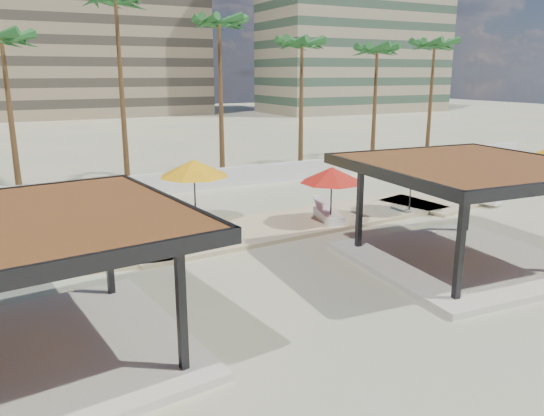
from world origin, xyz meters
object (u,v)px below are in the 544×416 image
(lounger_d, at_px, (451,183))
(pavilion_central, at_px, (466,204))
(lounger_a, at_px, (144,248))
(lounger_b, at_px, (328,215))
(lounger_c, at_px, (477,197))
(umbrella_c, at_px, (332,175))
(pavilion_west, at_px, (31,276))

(lounger_d, bearing_deg, pavilion_central, 139.06)
(lounger_a, xyz_separation_m, lounger_d, (19.25, 3.40, 0.01))
(lounger_b, relative_size, lounger_c, 1.03)
(umbrella_c, relative_size, lounger_b, 1.50)
(lounger_c, bearing_deg, pavilion_west, 86.23)
(pavilion_central, xyz_separation_m, umbrella_c, (-1.54, 6.17, 0.13))
(lounger_d, bearing_deg, umbrella_c, 110.40)
(lounger_a, relative_size, lounger_d, 0.97)
(lounger_a, relative_size, lounger_b, 0.75)
(pavilion_central, height_order, lounger_b, pavilion_central)
(lounger_d, bearing_deg, lounger_a, 103.40)
(umbrella_c, height_order, lounger_a, umbrella_c)
(lounger_b, xyz_separation_m, lounger_c, (8.93, -0.59, -0.01))
(lounger_b, relative_size, lounger_d, 1.29)
(pavilion_west, distance_m, lounger_c, 22.66)
(lounger_b, distance_m, lounger_d, 10.95)
(umbrella_c, relative_size, lounger_a, 2.00)
(lounger_a, relative_size, lounger_c, 0.78)
(lounger_a, height_order, lounger_b, lounger_b)
(pavilion_west, bearing_deg, lounger_d, 15.77)
(lounger_b, height_order, lounger_d, lounger_b)
(pavilion_west, height_order, lounger_b, pavilion_west)
(lounger_b, bearing_deg, pavilion_central, -153.96)
(pavilion_west, bearing_deg, pavilion_central, -6.02)
(lounger_b, bearing_deg, pavilion_west, 132.73)
(lounger_c, height_order, lounger_d, lounger_c)
(pavilion_central, bearing_deg, lounger_a, 152.88)
(pavilion_central, xyz_separation_m, pavilion_west, (-14.12, -0.14, -0.08))
(pavilion_west, xyz_separation_m, lounger_a, (4.12, 6.21, -1.81))
(lounger_a, bearing_deg, umbrella_c, -94.42)
(umbrella_c, height_order, lounger_c, umbrella_c)
(pavilion_central, bearing_deg, umbrella_c, 108.17)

